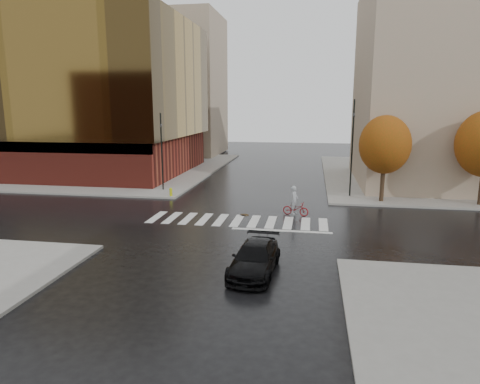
# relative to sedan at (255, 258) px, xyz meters

# --- Properties ---
(ground) EXTENTS (120.00, 120.00, 0.00)m
(ground) POSITION_rel_sedan_xyz_m (-2.29, 7.99, -0.67)
(ground) COLOR black
(ground) RESTS_ON ground
(sidewalk_nw) EXTENTS (30.00, 30.00, 0.15)m
(sidewalk_nw) POSITION_rel_sedan_xyz_m (-23.29, 28.99, -0.59)
(sidewalk_nw) COLOR gray
(sidewalk_nw) RESTS_ON ground
(sidewalk_ne) EXTENTS (30.00, 30.00, 0.15)m
(sidewalk_ne) POSITION_rel_sedan_xyz_m (18.71, 28.99, -0.59)
(sidewalk_ne) COLOR gray
(sidewalk_ne) RESTS_ON ground
(crosswalk) EXTENTS (12.00, 3.00, 0.01)m
(crosswalk) POSITION_rel_sedan_xyz_m (-2.29, 8.49, -0.66)
(crosswalk) COLOR silver
(crosswalk) RESTS_ON ground
(office_glass) EXTENTS (27.00, 19.00, 16.00)m
(office_glass) POSITION_rel_sedan_xyz_m (-24.29, 25.98, 7.61)
(office_glass) COLOR maroon
(office_glass) RESTS_ON sidewalk_nw
(building_ne_tan) EXTENTS (16.00, 16.00, 18.00)m
(building_ne_tan) POSITION_rel_sedan_xyz_m (14.71, 24.99, 8.48)
(building_ne_tan) COLOR tan
(building_ne_tan) RESTS_ON sidewalk_ne
(building_nw_far) EXTENTS (14.00, 12.00, 20.00)m
(building_nw_far) POSITION_rel_sedan_xyz_m (-18.29, 44.99, 9.48)
(building_nw_far) COLOR tan
(building_nw_far) RESTS_ON sidewalk_nw
(tree_ne_a) EXTENTS (3.80, 3.80, 6.50)m
(tree_ne_a) POSITION_rel_sedan_xyz_m (7.71, 15.39, 3.79)
(tree_ne_a) COLOR black
(tree_ne_a) RESTS_ON sidewalk_ne
(sedan) EXTENTS (2.16, 4.71, 1.33)m
(sedan) POSITION_rel_sedan_xyz_m (0.00, 0.00, 0.00)
(sedan) COLOR black
(sedan) RESTS_ON ground
(cyclist) EXTENTS (1.88, 1.07, 2.03)m
(cyclist) POSITION_rel_sedan_xyz_m (1.35, 10.49, 0.02)
(cyclist) COLOR maroon
(cyclist) RESTS_ON ground
(traffic_light_nw) EXTENTS (0.19, 0.17, 6.56)m
(traffic_light_nw) POSITION_rel_sedan_xyz_m (-10.35, 16.99, 3.14)
(traffic_light_nw) COLOR black
(traffic_light_nw) RESTS_ON sidewalk_nw
(traffic_light_ne) EXTENTS (0.21, 0.23, 7.67)m
(traffic_light_ne) POSITION_rel_sedan_xyz_m (5.49, 16.99, 3.90)
(traffic_light_ne) COLOR black
(traffic_light_ne) RESTS_ON sidewalk_ne
(fire_hydrant) EXTENTS (0.24, 0.24, 0.67)m
(fire_hydrant) POSITION_rel_sedan_xyz_m (-8.79, 14.49, -0.15)
(fire_hydrant) COLOR #B8C10B
(fire_hydrant) RESTS_ON sidewalk_nw
(manhole) EXTENTS (0.80, 0.80, 0.01)m
(manhole) POSITION_rel_sedan_xyz_m (-2.06, 9.99, -0.66)
(manhole) COLOR #402D16
(manhole) RESTS_ON ground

